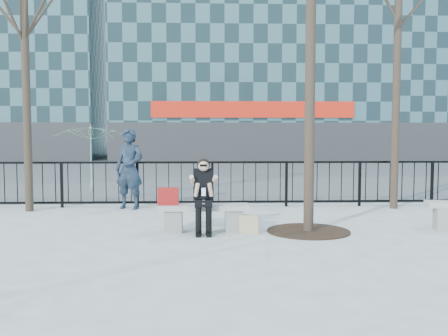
{
  "coord_description": "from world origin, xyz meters",
  "views": [
    {
      "loc": [
        0.03,
        -8.98,
        1.81
      ],
      "look_at": [
        0.4,
        0.8,
        1.1
      ],
      "focal_mm": 40.0,
      "sensor_mm": 36.0,
      "label": 1
    }
  ],
  "objects": [
    {
      "name": "street_surface",
      "position": [
        0.0,
        15.0,
        0.0
      ],
      "size": [
        60.0,
        23.0,
        0.01
      ],
      "primitive_type": "cube",
      "color": "#474747",
      "rests_on": "ground"
    },
    {
      "name": "shopping_bag",
      "position": [
        0.81,
        -0.2,
        0.16
      ],
      "size": [
        0.37,
        0.2,
        0.33
      ],
      "primitive_type": "cube",
      "rotation": [
        0.0,
        0.0,
        -0.2
      ],
      "color": "beige",
      "rests_on": "ground"
    },
    {
      "name": "bench_main",
      "position": [
        0.0,
        0.0,
        0.3
      ],
      "size": [
        1.65,
        0.46,
        0.49
      ],
      "color": "slate",
      "rests_on": "ground"
    },
    {
      "name": "ground",
      "position": [
        0.0,
        0.0,
        0.0
      ],
      "size": [
        120.0,
        120.0,
        0.0
      ],
      "primitive_type": "plane",
      "color": "#9C9D98",
      "rests_on": "ground"
    },
    {
      "name": "railing",
      "position": [
        0.0,
        3.0,
        0.55
      ],
      "size": [
        14.0,
        0.06,
        1.1
      ],
      "color": "black",
      "rests_on": "ground"
    },
    {
      "name": "tree_grate",
      "position": [
        1.9,
        -0.1,
        0.01
      ],
      "size": [
        1.5,
        1.5,
        0.02
      ],
      "primitive_type": "cylinder",
      "color": "black",
      "rests_on": "ground"
    },
    {
      "name": "seated_woman",
      "position": [
        0.0,
        -0.16,
        0.67
      ],
      "size": [
        0.5,
        0.64,
        1.34
      ],
      "color": "black",
      "rests_on": "ground"
    },
    {
      "name": "vendor_umbrella",
      "position": [
        -3.42,
        6.19,
        1.03
      ],
      "size": [
        2.74,
        2.77,
        2.05
      ],
      "primitive_type": "imported",
      "rotation": [
        0.0,
        0.0,
        0.25
      ],
      "color": "#CADC30",
      "rests_on": "ground"
    },
    {
      "name": "handbag",
      "position": [
        -0.64,
        0.02,
        0.65
      ],
      "size": [
        0.38,
        0.19,
        0.31
      ],
      "primitive_type": "cube",
      "rotation": [
        0.0,
        0.0,
        0.02
      ],
      "color": "maroon",
      "rests_on": "bench_main"
    },
    {
      "name": "standing_man",
      "position": [
        -1.75,
        2.75,
        0.94
      ],
      "size": [
        0.8,
        0.65,
        1.89
      ],
      "primitive_type": "imported",
      "rotation": [
        0.0,
        0.0,
        -0.32
      ],
      "color": "black",
      "rests_on": "ground"
    }
  ]
}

